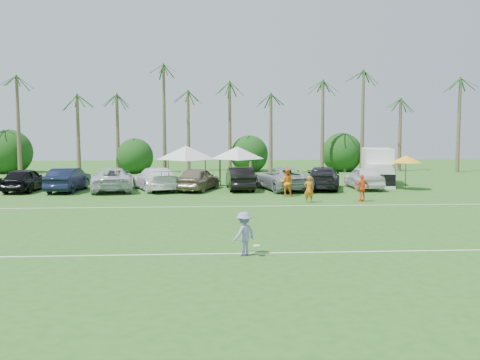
{
  "coord_description": "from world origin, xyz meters",
  "views": [
    {
      "loc": [
        1.43,
        -17.57,
        4.69
      ],
      "look_at": [
        3.39,
        13.87,
        1.6
      ],
      "focal_mm": 40.0,
      "sensor_mm": 36.0,
      "label": 1
    }
  ],
  "objects": [
    {
      "name": "bush_tree_3",
      "position": [
        16.0,
        39.0,
        1.8
      ],
      "size": [
        4.0,
        4.0,
        4.0
      ],
      "color": "brown",
      "rests_on": "ground"
    },
    {
      "name": "palm_tree_2",
      "position": [
        -12.0,
        38.0,
        9.21
      ],
      "size": [
        2.4,
        2.4,
        10.9
      ],
      "color": "brown",
      "rests_on": "ground"
    },
    {
      "name": "parked_car_5",
      "position": [
        3.93,
        22.63,
        0.87
      ],
      "size": [
        2.04,
        5.35,
        1.74
      ],
      "primitive_type": "imported",
      "rotation": [
        0.0,
        0.0,
        3.18
      ],
      "color": "black",
      "rests_on": "ground"
    },
    {
      "name": "market_umbrella",
      "position": [
        16.41,
        21.72,
        2.34
      ],
      "size": [
        2.35,
        2.35,
        2.61
      ],
      "color": "black",
      "rests_on": "ground"
    },
    {
      "name": "box_truck",
      "position": [
        15.42,
        25.25,
        1.59
      ],
      "size": [
        3.32,
        6.1,
        2.98
      ],
      "rotation": [
        0.0,
        0.0,
        -0.21
      ],
      "color": "silver",
      "rests_on": "ground"
    },
    {
      "name": "parked_car_2",
      "position": [
        -5.62,
        22.51,
        0.87
      ],
      "size": [
        3.77,
        6.62,
        1.74
      ],
      "primitive_type": "imported",
      "rotation": [
        0.0,
        0.0,
        3.29
      ],
      "color": "silver",
      "rests_on": "ground"
    },
    {
      "name": "palm_tree_10",
      "position": [
        23.0,
        38.0,
        9.21
      ],
      "size": [
        2.4,
        2.4,
        10.9
      ],
      "color": "brown",
      "rests_on": "ground"
    },
    {
      "name": "parked_car_0",
      "position": [
        -11.98,
        22.57,
        0.87
      ],
      "size": [
        2.46,
        5.26,
        1.74
      ],
      "primitive_type": "imported",
      "rotation": [
        0.0,
        0.0,
        3.06
      ],
      "color": "black",
      "rests_on": "ground"
    },
    {
      "name": "palm_tree_4",
      "position": [
        -4.0,
        38.0,
        7.48
      ],
      "size": [
        2.4,
        2.4,
        8.9
      ],
      "color": "brown",
      "rests_on": "ground"
    },
    {
      "name": "field_lines",
      "position": [
        0.0,
        8.0,
        0.01
      ],
      "size": [
        80.0,
        12.1,
        0.01
      ],
      "color": "white",
      "rests_on": "ground"
    },
    {
      "name": "bush_tree_1",
      "position": [
        -6.0,
        39.0,
        1.8
      ],
      "size": [
        4.0,
        4.0,
        4.0
      ],
      "color": "brown",
      "rests_on": "ground"
    },
    {
      "name": "sideline_player_b",
      "position": [
        6.87,
        18.53,
        0.96
      ],
      "size": [
        1.05,
        0.89,
        1.91
      ],
      "primitive_type": "imported",
      "rotation": [
        0.0,
        0.0,
        2.95
      ],
      "color": "orange",
      "rests_on": "ground"
    },
    {
      "name": "palm_tree_9",
      "position": [
        18.0,
        38.0,
        8.35
      ],
      "size": [
        2.4,
        2.4,
        9.9
      ],
      "color": "brown",
      "rests_on": "ground"
    },
    {
      "name": "sideline_player_a",
      "position": [
        7.81,
        15.37,
        0.85
      ],
      "size": [
        0.66,
        0.47,
        1.69
      ],
      "primitive_type": "imported",
      "rotation": [
        0.0,
        0.0,
        3.03
      ],
      "color": "orange",
      "rests_on": "ground"
    },
    {
      "name": "canopy_tent_left",
      "position": [
        -0.22,
        25.08,
        3.26
      ],
      "size": [
        4.7,
        4.7,
        3.81
      ],
      "color": "black",
      "rests_on": "ground"
    },
    {
      "name": "parked_car_3",
      "position": [
        -2.43,
        22.68,
        0.87
      ],
      "size": [
        4.33,
        6.47,
        1.74
      ],
      "primitive_type": "imported",
      "rotation": [
        0.0,
        0.0,
        3.49
      ],
      "color": "white",
      "rests_on": "ground"
    },
    {
      "name": "palm_tree_1",
      "position": [
        -17.0,
        38.0,
        8.35
      ],
      "size": [
        2.4,
        2.4,
        9.9
      ],
      "color": "brown",
      "rests_on": "ground"
    },
    {
      "name": "bush_tree_0",
      "position": [
        -19.0,
        39.0,
        1.8
      ],
      "size": [
        4.0,
        4.0,
        4.0
      ],
      "color": "brown",
      "rests_on": "ground"
    },
    {
      "name": "parked_car_7",
      "position": [
        10.3,
        22.59,
        0.87
      ],
      "size": [
        3.9,
        6.42,
        1.74
      ],
      "primitive_type": "imported",
      "rotation": [
        0.0,
        0.0,
        2.88
      ],
      "color": "black",
      "rests_on": "ground"
    },
    {
      "name": "ground",
      "position": [
        0.0,
        0.0,
        0.0
      ],
      "size": [
        120.0,
        120.0,
        0.0
      ],
      "primitive_type": "plane",
      "color": "#2A5D1C",
      "rests_on": "ground"
    },
    {
      "name": "palm_tree_5",
      "position": [
        0.0,
        38.0,
        8.35
      ],
      "size": [
        2.4,
        2.4,
        9.9
      ],
      "color": "brown",
      "rests_on": "ground"
    },
    {
      "name": "palm_tree_6",
      "position": [
        4.0,
        38.0,
        9.21
      ],
      "size": [
        2.4,
        2.4,
        10.9
      ],
      "color": "brown",
      "rests_on": "ground"
    },
    {
      "name": "parked_car_4",
      "position": [
        0.75,
        22.37,
        0.87
      ],
      "size": [
        3.68,
        5.5,
        1.74
      ],
      "primitive_type": "imported",
      "rotation": [
        0.0,
        0.0,
        2.79
      ],
      "color": "#82715D",
      "rests_on": "ground"
    },
    {
      "name": "canopy_tent_right",
      "position": [
        3.98,
        27.24,
        3.11
      ],
      "size": [
        4.49,
        4.49,
        3.63
      ],
      "color": "black",
      "rests_on": "ground"
    },
    {
      "name": "parked_car_6",
      "position": [
        7.11,
        22.31,
        0.87
      ],
      "size": [
        4.2,
        6.75,
        1.74
      ],
      "primitive_type": "imported",
      "rotation": [
        0.0,
        0.0,
        3.36
      ],
      "color": "#9AA1A7",
      "rests_on": "ground"
    },
    {
      "name": "sideline_player_c",
      "position": [
        11.29,
        15.64,
        0.87
      ],
      "size": [
        1.09,
        0.69,
        1.74
      ],
      "primitive_type": "imported",
      "rotation": [
        0.0,
        0.0,
        3.42
      ],
      "color": "#FF5F1C",
      "rests_on": "ground"
    },
    {
      "name": "palm_tree_8",
      "position": [
        13.0,
        38.0,
        7.48
      ],
      "size": [
        2.4,
        2.4,
        8.9
      ],
      "color": "brown",
      "rests_on": "ground"
    },
    {
      "name": "bush_tree_2",
      "position": [
        6.0,
        39.0,
        1.8
      ],
      "size": [
        4.0,
        4.0,
        4.0
      ],
      "color": "brown",
      "rests_on": "ground"
    },
    {
      "name": "palm_tree_11",
      "position": [
        27.0,
        38.0,
        10.06
      ],
      "size": [
        2.4,
        2.4,
        11.9
      ],
      "color": "brown",
      "rests_on": "ground"
    },
    {
      "name": "frisbee_player",
      "position": [
        2.77,
        1.74,
        0.81
      ],
      "size": [
        1.18,
        1.15,
        1.62
      ],
      "rotation": [
        0.0,
        0.0,
        3.88
      ],
      "color": "#8886BE",
      "rests_on": "ground"
    },
    {
      "name": "palm_tree_7",
      "position": [
        8.0,
        38.0,
        10.06
      ],
      "size": [
        2.4,
        2.4,
        11.9
      ],
      "color": "brown",
      "rests_on": "ground"
    },
    {
      "name": "palm_tree_3",
      "position": [
        -8.0,
        38.0,
        10.06
      ],
      "size": [
        2.4,
        2.4,
        11.9
      ],
      "color": "brown",
      "rests_on": "ground"
    },
    {
      "name": "parked_car_8",
      "position": [
        13.48,
        22.66,
        0.87
      ],
      "size": [
        2.11,
        5.13,
        1.74
      ],
      "primitive_type": "imported",
      "rotation": [
        0.0,
        0.0,
        3.15
      ],
      "color": "white",
      "rests_on": "ground"
    },
    {
      "name": "parked_car_1",
      "position": [
        -8.8,
        22.36,
        0.87
      ],
      "size": [
        2.33,
        5.43,
        1.74
      ],
      "primitive_type": "imported",
      "rotation": [
        0.0,
        0.0,
        3.05
      ],
      "color": "black",
      "rests_on": "ground"
    }
  ]
}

